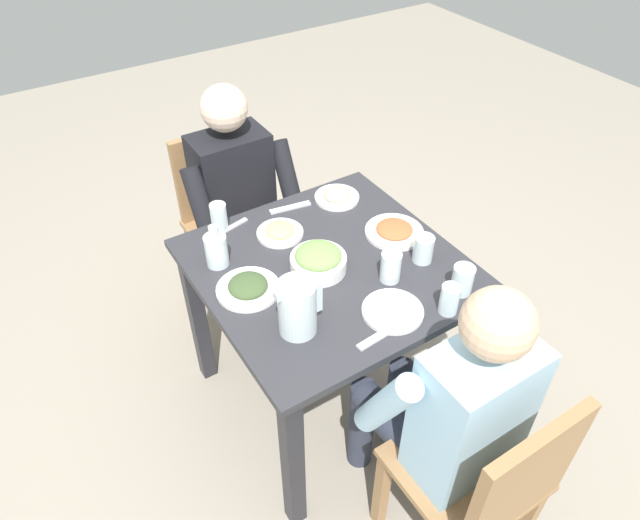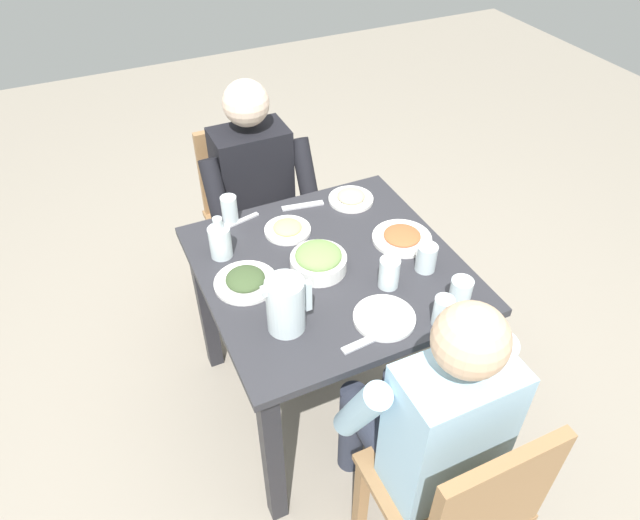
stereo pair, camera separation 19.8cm
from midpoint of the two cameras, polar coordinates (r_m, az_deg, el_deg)
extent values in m
plane|color=gray|center=(2.59, 3.04, -13.33)|extent=(8.00, 8.00, 0.00)
cube|color=#2D2D33|center=(2.04, 3.76, -0.98)|extent=(0.89, 0.89, 0.03)
cube|color=#232328|center=(2.00, -1.75, -19.32)|extent=(0.06, 0.06, 0.73)
cube|color=#232328|center=(2.28, 17.02, -11.32)|extent=(0.06, 0.06, 0.73)
cube|color=#232328|center=(2.46, -9.05, -4.58)|extent=(0.06, 0.06, 0.73)
cube|color=#232328|center=(2.69, 6.93, 0.38)|extent=(0.06, 0.06, 0.73)
cube|color=#997047|center=(2.12, 7.02, -22.44)|extent=(0.04, 0.04, 0.43)
cube|color=#997047|center=(2.24, 14.97, -18.62)|extent=(0.04, 0.04, 0.43)
cube|color=#997047|center=(1.92, 15.04, -21.05)|extent=(0.40, 0.40, 0.03)
cube|color=#997047|center=(1.68, 20.30, -21.95)|extent=(0.38, 0.04, 0.42)
cube|color=#997047|center=(3.04, -2.41, 2.60)|extent=(0.04, 0.04, 0.43)
cube|color=#997047|center=(2.96, -8.47, 0.87)|extent=(0.04, 0.04, 0.43)
cube|color=#997047|center=(2.80, 0.31, -1.30)|extent=(0.04, 0.04, 0.43)
cube|color=#997047|center=(2.72, -6.22, -3.31)|extent=(0.04, 0.04, 0.43)
cube|color=#997047|center=(2.73, -4.43, 3.42)|extent=(0.40, 0.40, 0.03)
cube|color=#997047|center=(2.75, -6.06, 9.18)|extent=(0.38, 0.04, 0.42)
cube|color=#9EC6E0|center=(1.71, 15.98, -16.07)|extent=(0.32, 0.20, 0.50)
sphere|color=#DBB28E|center=(1.42, 18.69, -7.78)|extent=(0.19, 0.19, 0.19)
cylinder|color=#2D3342|center=(1.98, 9.00, -17.50)|extent=(0.11, 0.38, 0.11)
cylinder|color=#2D3342|center=(2.23, 5.80, -16.50)|extent=(0.10, 0.10, 0.46)
cylinder|color=#9EC6E0|center=(1.67, 7.57, -14.82)|extent=(0.08, 0.23, 0.37)
cylinder|color=#2D3342|center=(2.05, 13.19, -15.56)|extent=(0.11, 0.38, 0.11)
cylinder|color=#2D3342|center=(2.29, 9.64, -14.85)|extent=(0.10, 0.10, 0.46)
cylinder|color=#9EC6E0|center=(1.84, 18.46, -9.88)|extent=(0.08, 0.23, 0.37)
cube|color=black|center=(2.56, -4.48, 7.73)|extent=(0.32, 0.20, 0.50)
sphere|color=beige|center=(2.38, -4.96, 15.23)|extent=(0.19, 0.19, 0.19)
cylinder|color=#2D3342|center=(2.61, -0.91, 0.94)|extent=(0.11, 0.38, 0.11)
cylinder|color=#2D3342|center=(2.61, 0.85, -4.83)|extent=(0.10, 0.10, 0.46)
cylinder|color=black|center=(2.50, 0.98, 7.69)|extent=(0.08, 0.23, 0.37)
cylinder|color=#2D3342|center=(2.56, -4.38, -0.09)|extent=(0.11, 0.38, 0.11)
cylinder|color=#2D3342|center=(2.57, -2.60, -5.96)|extent=(0.10, 0.10, 0.46)
cylinder|color=black|center=(2.38, -7.78, 5.42)|extent=(0.08, 0.23, 0.37)
cylinder|color=silver|center=(1.74, -0.22, -4.65)|extent=(0.12, 0.12, 0.19)
cube|color=silver|center=(1.76, 2.00, -3.70)|extent=(0.02, 0.02, 0.11)
cube|color=silver|center=(1.67, -1.91, -3.20)|extent=(0.04, 0.03, 0.02)
cylinder|color=white|center=(1.99, 2.64, -0.37)|extent=(0.20, 0.20, 0.05)
ellipsoid|color=#759951|center=(1.97, 2.67, 0.41)|extent=(0.16, 0.16, 0.06)
cylinder|color=white|center=(1.85, 9.47, -5.84)|extent=(0.20, 0.20, 0.01)
ellipsoid|color=white|center=(1.84, 9.52, -5.50)|extent=(0.12, 0.12, 0.04)
cylinder|color=white|center=(2.17, -0.65, 2.88)|extent=(0.18, 0.18, 0.01)
ellipsoid|color=#E0C670|center=(2.16, -0.65, 3.19)|extent=(0.11, 0.11, 0.03)
cylinder|color=white|center=(1.95, -4.54, -2.37)|extent=(0.22, 0.22, 0.01)
ellipsoid|color=#3D512D|center=(1.94, -4.57, -1.99)|extent=(0.13, 0.13, 0.05)
cylinder|color=white|center=(2.34, 5.52, 5.94)|extent=(0.18, 0.18, 0.01)
ellipsoid|color=#B7AD89|center=(2.33, 5.55, 6.26)|extent=(0.11, 0.11, 0.04)
cylinder|color=white|center=(2.17, 10.75, 2.03)|extent=(0.22, 0.22, 0.01)
ellipsoid|color=#CC5B33|center=(2.16, 10.79, 2.31)|extent=(0.14, 0.14, 0.03)
cylinder|color=silver|center=(1.93, 16.68, -3.26)|extent=(0.07, 0.07, 0.10)
cylinder|color=silver|center=(1.85, 15.15, -5.08)|extent=(0.06, 0.06, 0.11)
cylinder|color=silver|center=(1.94, 9.80, -1.41)|extent=(0.07, 0.07, 0.11)
cylinder|color=silver|center=(2.20, -6.47, 4.89)|extent=(0.06, 0.06, 0.11)
cylinder|color=silver|center=(2.03, 13.29, 0.10)|extent=(0.07, 0.07, 0.10)
cylinder|color=silver|center=(2.04, -7.18, 1.67)|extent=(0.08, 0.08, 0.12)
cylinder|color=white|center=(2.06, -7.13, 1.15)|extent=(0.07, 0.07, 0.07)
cylinder|color=silver|center=(1.99, -7.37, 3.50)|extent=(0.03, 0.03, 0.04)
cube|color=silver|center=(2.30, 0.72, 5.34)|extent=(0.17, 0.05, 0.01)
cube|color=silver|center=(2.22, -5.70, 3.65)|extent=(0.18, 0.06, 0.01)
cube|color=silver|center=(1.78, 7.84, -8.15)|extent=(0.17, 0.04, 0.01)
camera|label=1|loc=(0.10, -87.14, 2.47)|focal=32.17mm
camera|label=2|loc=(0.10, 92.86, -2.47)|focal=32.17mm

